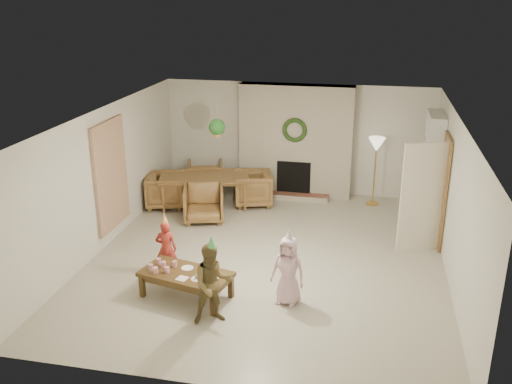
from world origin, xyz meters
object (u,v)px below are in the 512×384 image
(dining_chair_far, at_px, (205,177))
(dining_chair_right, at_px, (253,188))
(child_pink, at_px, (288,271))
(child_red, at_px, (166,249))
(dining_chair_left, at_px, (166,190))
(coffee_table_top, at_px, (186,274))
(dining_chair_near, at_px, (204,203))
(child_plaid, at_px, (213,284))
(dining_table, at_px, (205,191))

(dining_chair_far, xyz_separation_m, dining_chair_right, (1.22, -0.52, 0.00))
(child_pink, bearing_deg, child_red, -178.73)
(child_red, bearing_deg, dining_chair_right, -110.68)
(dining_chair_left, bearing_deg, coffee_table_top, -170.72)
(dining_chair_near, xyz_separation_m, child_red, (0.08, -2.35, 0.11))
(dining_chair_near, bearing_deg, dining_chair_right, 38.66)
(dining_chair_far, distance_m, child_plaid, 5.38)
(dining_chair_near, relative_size, dining_chair_far, 1.00)
(coffee_table_top, xyz_separation_m, child_red, (-0.54, 0.61, 0.09))
(dining_chair_left, height_order, coffee_table_top, dining_chair_left)
(child_red, relative_size, child_pink, 0.89)
(child_plaid, xyz_separation_m, child_pink, (0.95, 0.71, -0.06))
(child_pink, bearing_deg, dining_table, 137.03)
(dining_chair_near, relative_size, coffee_table_top, 0.59)
(child_plaid, height_order, child_pink, child_plaid)
(coffee_table_top, distance_m, child_red, 0.82)
(dining_chair_left, xyz_separation_m, child_red, (1.10, -2.92, 0.11))
(coffee_table_top, bearing_deg, dining_table, 115.83)
(dining_chair_left, height_order, child_plaid, child_plaid)
(dining_chair_near, relative_size, dining_chair_right, 1.00)
(dining_chair_left, distance_m, child_pink, 4.64)
(dining_table, bearing_deg, dining_chair_right, 0.00)
(dining_chair_far, height_order, child_red, child_red)
(child_red, bearing_deg, dining_table, -93.65)
(child_plaid, bearing_deg, dining_table, 82.30)
(dining_chair_far, xyz_separation_m, child_pink, (2.59, -4.41, 0.17))
(dining_chair_left, bearing_deg, child_red, -174.93)
(dining_chair_near, bearing_deg, dining_table, 90.00)
(child_red, distance_m, child_pink, 2.12)
(dining_chair_right, height_order, child_pink, child_pink)
(dining_table, height_order, child_pink, child_pink)
(coffee_table_top, height_order, child_pink, child_pink)
(dining_chair_left, relative_size, child_red, 0.85)
(dining_chair_right, bearing_deg, dining_chair_far, -128.66)
(dining_chair_left, relative_size, child_pink, 0.76)
(dining_chair_near, distance_m, dining_chair_right, 1.33)
(dining_chair_near, height_order, dining_chair_right, same)
(child_plaid, bearing_deg, dining_chair_left, 92.59)
(coffee_table_top, bearing_deg, child_red, 144.45)
(dining_table, height_order, child_red, child_red)
(dining_chair_near, relative_size, child_pink, 0.76)
(dining_table, xyz_separation_m, dining_chair_left, (-0.80, -0.22, 0.03))
(dining_table, bearing_deg, child_plaid, -87.35)
(dining_chair_near, height_order, child_plaid, child_plaid)
(dining_chair_near, xyz_separation_m, coffee_table_top, (0.61, -2.96, 0.02))
(dining_chair_far, distance_m, dining_chair_left, 1.18)
(dining_chair_left, relative_size, coffee_table_top, 0.59)
(dining_chair_far, xyz_separation_m, coffee_table_top, (1.06, -4.56, 0.02))
(child_pink, bearing_deg, child_plaid, -129.44)
(dining_chair_near, xyz_separation_m, child_plaid, (1.20, -3.51, 0.22))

